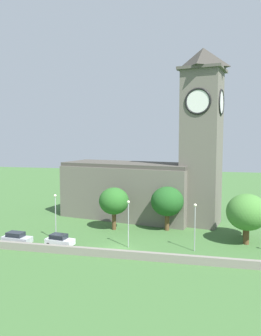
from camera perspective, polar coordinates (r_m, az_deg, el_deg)
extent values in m
plane|color=#3D6633|center=(66.27, 1.39, -9.16)|extent=(200.00, 200.00, 0.00)
cube|color=#666056|center=(70.79, -0.30, -3.89)|extent=(27.73, 15.67, 10.44)
cube|color=#47433C|center=(70.11, -0.30, 0.60)|extent=(27.56, 14.82, 0.70)
cube|color=#666056|center=(65.22, 11.59, 3.03)|extent=(7.86, 7.86, 28.17)
cube|color=#4F4B43|center=(66.22, 11.83, 15.52)|extent=(9.12, 9.12, 0.50)
pyramid|color=#38352F|center=(66.62, 11.87, 17.29)|extent=(8.25, 8.25, 3.68)
cylinder|color=white|center=(62.13, 11.04, 10.73)|extent=(4.22, 0.95, 4.28)
torus|color=black|center=(62.13, 11.04, 10.73)|extent=(4.65, 1.29, 4.67)
cylinder|color=white|center=(64.78, 14.72, 10.43)|extent=(0.95, 4.22, 4.28)
torus|color=black|center=(64.78, 14.72, 10.43)|extent=(1.29, 4.65, 4.67)
cube|color=gray|center=(48.80, -3.10, -13.87)|extent=(44.68, 0.70, 1.10)
cube|color=silver|center=(56.83, -18.19, -11.10)|extent=(4.69, 2.24, 0.86)
cube|color=#1E232B|center=(56.75, -18.41, -10.32)|extent=(2.68, 1.85, 0.68)
cylinder|color=black|center=(56.82, -16.33, -11.50)|extent=(0.71, 0.39, 0.69)
cylinder|color=black|center=(55.36, -17.43, -11.99)|extent=(0.71, 0.39, 0.69)
cylinder|color=black|center=(58.55, -18.89, -11.07)|extent=(0.71, 0.39, 0.69)
cylinder|color=black|center=(57.14, -20.02, -11.52)|extent=(0.71, 0.39, 0.69)
cube|color=silver|center=(54.08, -11.54, -11.79)|extent=(4.50, 2.50, 0.86)
cube|color=#1E232B|center=(53.97, -11.75, -10.97)|extent=(2.61, 2.00, 0.68)
cylinder|color=black|center=(54.23, -9.67, -12.18)|extent=(0.73, 0.44, 0.69)
cylinder|color=black|center=(52.70, -10.75, -12.72)|extent=(0.73, 0.44, 0.69)
cylinder|color=black|center=(55.72, -12.28, -11.75)|extent=(0.73, 0.44, 0.69)
cylinder|color=black|center=(54.24, -13.41, -12.25)|extent=(0.73, 0.44, 0.69)
cylinder|color=#9EA0A5|center=(56.74, -12.23, -8.16)|extent=(0.14, 0.14, 6.95)
sphere|color=#F4EFCC|center=(56.00, -12.31, -4.48)|extent=(0.44, 0.44, 0.44)
cylinder|color=#9EA0A5|center=(52.01, -0.35, -9.45)|extent=(0.14, 0.14, 6.65)
sphere|color=#F4EFCC|center=(51.22, -0.35, -5.61)|extent=(0.44, 0.44, 0.44)
cylinder|color=#9EA0A5|center=(51.25, 10.55, -9.85)|extent=(0.14, 0.14, 6.51)
sphere|color=#F4EFCC|center=(50.45, 10.61, -6.04)|extent=(0.44, 0.44, 0.44)
cylinder|color=brown|center=(61.87, 6.03, -8.80)|extent=(0.80, 0.80, 3.01)
ellipsoid|color=#1E511E|center=(61.08, 6.07, -5.47)|extent=(5.74, 5.74, 5.17)
cylinder|color=brown|center=(62.01, -2.73, -8.67)|extent=(0.74, 0.74, 3.16)
ellipsoid|color=#286023|center=(61.25, -2.75, -5.44)|extent=(5.28, 5.28, 4.75)
cylinder|color=brown|center=(60.74, 18.34, -9.26)|extent=(0.66, 0.66, 3.14)
ellipsoid|color=#286023|center=(60.00, 18.44, -6.16)|extent=(4.75, 4.75, 4.27)
cylinder|color=brown|center=(56.89, 18.53, -10.51)|extent=(0.87, 0.87, 2.66)
ellipsoid|color=#427A33|center=(56.01, 18.64, -6.90)|extent=(6.23, 6.23, 5.61)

